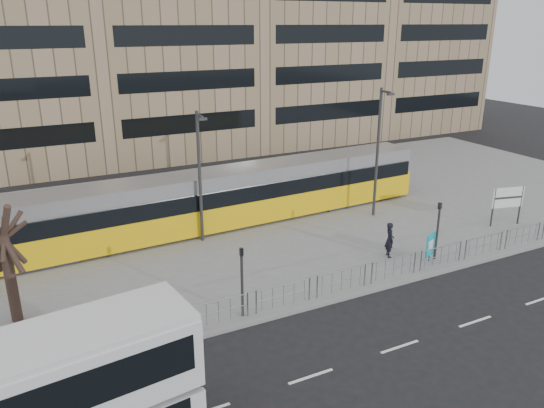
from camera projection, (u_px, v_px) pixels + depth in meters
name	position (u px, v px, depth m)	size (l,w,h in m)	color
ground	(303.00, 311.00, 22.96)	(120.00, 120.00, 0.00)	black
plaza	(207.00, 221.00, 33.05)	(64.00, 24.00, 0.15)	slate
kerb	(302.00, 309.00, 22.98)	(64.00, 0.25, 0.17)	gray
building_row	(132.00, 9.00, 48.29)	(70.40, 18.40, 31.20)	maroon
pedestrian_barrier	(336.00, 277.00, 23.91)	(32.07, 0.07, 1.10)	gray
road_markings	(379.00, 354.00, 20.01)	(62.00, 0.12, 0.01)	white
tram	(209.00, 200.00, 31.33)	(29.21, 4.08, 3.43)	yellow
station_sign	(508.00, 199.00, 31.73)	(2.03, 0.57, 2.38)	#2D2D30
ad_panel	(430.00, 245.00, 27.12)	(0.77, 0.35, 1.52)	#2D2D30
pedestrian	(390.00, 240.00, 27.66)	(0.69, 0.45, 1.89)	black
traffic_light_west	(242.00, 273.00, 21.68)	(0.20, 0.22, 3.10)	#2D2D30
traffic_light_east	(438.00, 223.00, 27.02)	(0.23, 0.25, 3.10)	#2D2D30
lamp_post_west	(200.00, 172.00, 28.65)	(0.45, 1.04, 7.32)	#2D2D30
lamp_post_east	(378.00, 148.00, 32.45)	(0.45, 1.04, 8.04)	#2D2D30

